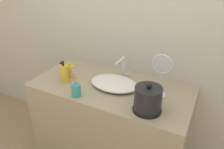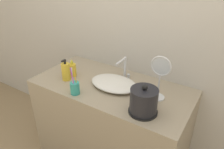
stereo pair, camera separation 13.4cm
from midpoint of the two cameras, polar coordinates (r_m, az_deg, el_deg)
wall_back at (r=1.81m, az=7.76°, el=15.12°), size 6.00×0.04×2.60m
vanity_counter at (r=1.96m, az=1.82°, el=-13.15°), size 1.26×0.61×0.81m
sink_basin at (r=1.69m, az=2.74°, el=-2.34°), size 0.38×0.26×0.06m
faucet at (r=1.77m, az=5.42°, el=1.91°), size 0.06×0.15×0.19m
electric_kettle at (r=1.42m, az=10.96°, el=-7.10°), size 0.19×0.19×0.21m
toothbrush_cup at (r=1.61m, az=-7.33°, el=-3.50°), size 0.07×0.07×0.21m
lotion_bottle at (r=1.79m, az=-9.89°, el=0.73°), size 0.07×0.07×0.18m
shampoo_bottle at (r=1.86m, az=-8.29°, el=1.28°), size 0.06×0.06×0.15m
vanity_mirror at (r=1.53m, az=14.89°, el=-0.13°), size 0.15×0.10×0.33m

